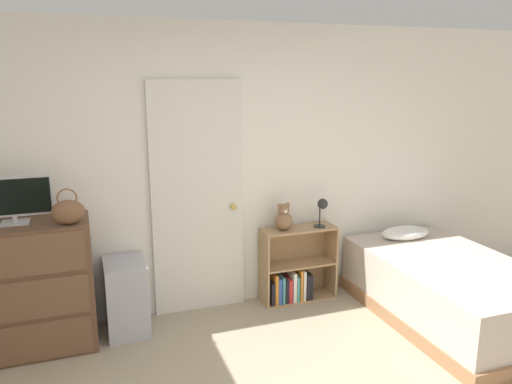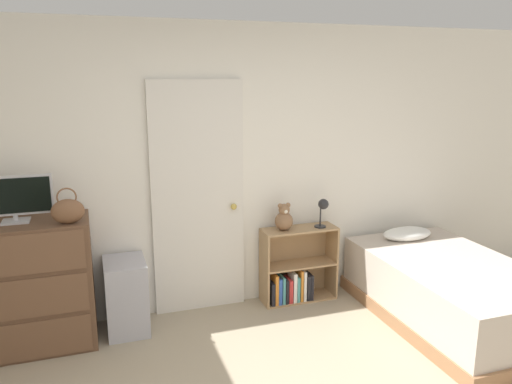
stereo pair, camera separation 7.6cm
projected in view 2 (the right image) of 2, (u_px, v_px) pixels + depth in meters
name	position (u px, v px, depth m)	size (l,w,h in m)	color
wall_back	(221.00, 170.00, 4.46)	(10.00, 0.06, 2.55)	white
door_closed	(198.00, 199.00, 4.40)	(0.82, 0.09, 2.07)	silver
dresser	(26.00, 286.00, 3.85)	(0.99, 0.50, 1.03)	brown
tv	(13.00, 198.00, 3.70)	(0.56, 0.16, 0.36)	#B7B7BC
handbag	(68.00, 211.00, 3.69)	(0.24, 0.14, 0.27)	brown
storage_bin	(126.00, 296.00, 4.15)	(0.33, 0.43, 0.61)	#ADADB7
bookshelf	(294.00, 274.00, 4.73)	(0.71, 0.26, 0.71)	tan
teddy_bear	(284.00, 218.00, 4.57)	(0.17, 0.17, 0.26)	#8C6647
desk_lamp	(323.00, 207.00, 4.63)	(0.12, 0.12, 0.27)	#262628
bed	(450.00, 291.00, 4.34)	(1.14, 1.88, 0.65)	#996B47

